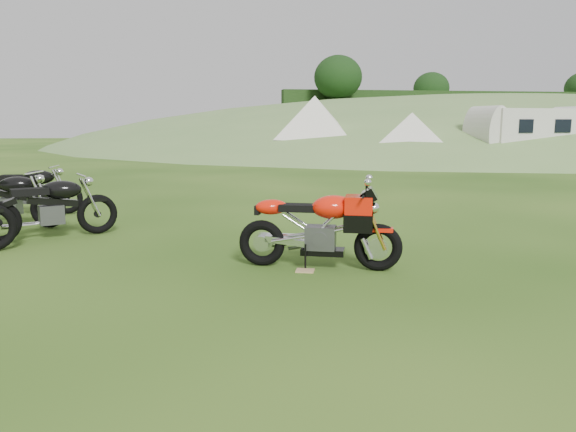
{
  "coord_description": "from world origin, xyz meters",
  "views": [
    {
      "loc": [
        -1.2,
        -4.84,
        1.86
      ],
      "look_at": [
        -0.31,
        0.4,
        0.95
      ],
      "focal_mm": 35.0,
      "sensor_mm": 36.0,
      "label": 1
    }
  ],
  "objects": [
    {
      "name": "ground",
      "position": [
        0.0,
        0.0,
        0.0
      ],
      "size": [
        120.0,
        120.0,
        0.0
      ],
      "primitive_type": "plane",
      "color": "#1B410E",
      "rests_on": "ground"
    },
    {
      "name": "hillside",
      "position": [
        24.0,
        40.0,
        0.0
      ],
      "size": [
        80.0,
        64.0,
        8.0
      ],
      "primitive_type": "ellipsoid",
      "color": "#638A46",
      "rests_on": "ground"
    },
    {
      "name": "hedgerow",
      "position": [
        24.0,
        40.0,
        0.0
      ],
      "size": [
        36.0,
        1.2,
        8.6
      ],
      "primitive_type": null,
      "color": "black",
      "rests_on": "ground"
    },
    {
      "name": "sport_motorcycle",
      "position": [
        0.36,
        1.95,
        0.59
      ],
      "size": [
        2.03,
        1.13,
        1.19
      ],
      "primitive_type": null,
      "rotation": [
        0.0,
        0.0,
        -0.34
      ],
      "color": "red",
      "rests_on": "ground"
    },
    {
      "name": "plywood_board",
      "position": [
        0.15,
        1.82,
        0.01
      ],
      "size": [
        0.27,
        0.24,
        0.02
      ],
      "primitive_type": "cube",
      "rotation": [
        0.0,
        0.0,
        -0.32
      ],
      "color": "tan",
      "rests_on": "ground"
    },
    {
      "name": "vintage_moto_b",
      "position": [
        -3.45,
        4.42,
        0.54
      ],
      "size": [
        2.07,
        1.22,
        1.07
      ],
      "primitive_type": null,
      "rotation": [
        0.0,
        0.0,
        0.4
      ],
      "color": "black",
      "rests_on": "ground"
    },
    {
      "name": "vintage_moto_c",
      "position": [
        -4.4,
        5.57,
        0.53
      ],
      "size": [
        2.06,
        0.96,
        1.05
      ],
      "primitive_type": null,
      "rotation": [
        0.0,
        0.0,
        -0.26
      ],
      "color": "black",
      "rests_on": "ground"
    },
    {
      "name": "vintage_moto_d",
      "position": [
        -4.41,
        6.98,
        0.52
      ],
      "size": [
        2.0,
        0.63,
        1.04
      ],
      "primitive_type": null,
      "rotation": [
        0.0,
        0.0,
        -0.09
      ],
      "color": "black",
      "rests_on": "ground"
    },
    {
      "name": "tent_mid",
      "position": [
        4.57,
        21.51,
        1.43
      ],
      "size": [
        4.1,
        4.1,
        2.86
      ],
      "primitive_type": null,
      "rotation": [
        0.0,
        0.0,
        -0.29
      ],
      "color": "silver",
      "rests_on": "ground"
    },
    {
      "name": "tent_right",
      "position": [
        8.21,
        18.47,
        1.18
      ],
      "size": [
        3.55,
        3.55,
        2.37
      ],
      "primitive_type": null,
      "rotation": [
        0.0,
        0.0,
        -0.38
      ],
      "color": "silver",
      "rests_on": "ground"
    },
    {
      "name": "caravan",
      "position": [
        13.02,
        17.3,
        1.21
      ],
      "size": [
        5.33,
        2.72,
        2.41
      ],
      "primitive_type": null,
      "rotation": [
        0.0,
        0.0,
        0.08
      ],
      "color": "silver",
      "rests_on": "ground"
    }
  ]
}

